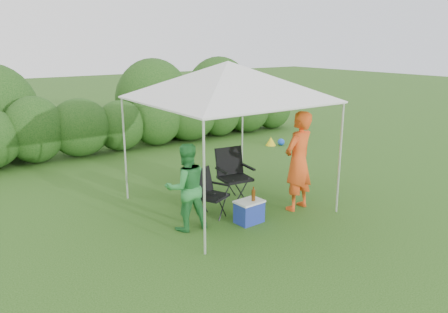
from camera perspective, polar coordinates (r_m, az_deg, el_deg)
ground at (r=8.44m, az=2.47°, el=-7.32°), size 70.00×70.00×0.00m
hedge at (r=13.30m, az=-13.43°, el=4.25°), size 13.39×1.53×1.80m
canopy at (r=8.25m, az=0.52°, el=9.84°), size 3.10×3.10×2.83m
chair_right at (r=8.94m, az=1.15°, el=-1.90°), size 0.73×0.67×1.07m
chair_left at (r=8.13m, az=-1.98°, el=-4.38°), size 0.68×0.66×0.90m
man at (r=8.45m, az=9.68°, el=-0.59°), size 0.78×0.59×1.93m
woman at (r=7.50m, az=-4.97°, el=-4.00°), size 0.84×0.70×1.53m
cooler at (r=7.94m, az=3.30°, el=-7.17°), size 0.52×0.39×0.42m
bottle at (r=7.83m, az=3.86°, el=-4.88°), size 0.07×0.07×0.26m
lawn_toy at (r=13.78m, az=6.48°, el=1.97°), size 0.54×0.45×0.27m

